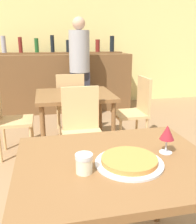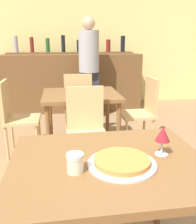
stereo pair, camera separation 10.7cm
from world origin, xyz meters
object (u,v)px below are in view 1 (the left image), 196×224
(chair_far_side_front, at_px, (82,126))
(cheese_shaker, at_px, (84,163))
(chair_far_side_back, at_px, (70,100))
(chair_far_side_right, at_px, (136,107))
(person_standing, at_px, (80,65))
(pizza_tray, at_px, (129,161))
(wine_glass, at_px, (167,133))
(chair_far_side_left, at_px, (7,115))

(chair_far_side_front, xyz_separation_m, cheese_shaker, (-0.19, -1.30, 0.28))
(chair_far_side_back, bearing_deg, chair_far_side_right, 144.30)
(cheese_shaker, xyz_separation_m, person_standing, (0.44, 3.17, 0.13))
(chair_far_side_front, distance_m, pizza_tray, 1.30)
(cheese_shaker, distance_m, wine_glass, 0.49)
(chair_far_side_front, xyz_separation_m, person_standing, (0.25, 1.87, 0.41))
(chair_far_side_right, bearing_deg, pizza_tray, -21.89)
(chair_far_side_front, relative_size, chair_far_side_left, 1.00)
(chair_far_side_left, xyz_separation_m, chair_far_side_right, (1.57, 0.00, 0.00))
(person_standing, xyz_separation_m, wine_glass, (0.03, -3.06, -0.06))
(pizza_tray, xyz_separation_m, cheese_shaker, (-0.23, -0.03, 0.03))
(chair_far_side_front, bearing_deg, wine_glass, -76.35)
(chair_far_side_back, bearing_deg, pizza_tray, 91.11)
(chair_far_side_front, distance_m, cheese_shaker, 1.34)
(chair_far_side_left, xyz_separation_m, cheese_shaker, (0.60, -1.86, 0.28))
(chair_far_side_right, height_order, cheese_shaker, chair_far_side_right)
(chair_far_side_left, relative_size, wine_glass, 5.59)
(chair_far_side_right, xyz_separation_m, cheese_shaker, (-0.97, -1.86, 0.28))
(pizza_tray, distance_m, wine_glass, 0.27)
(pizza_tray, bearing_deg, cheese_shaker, -172.36)
(chair_far_side_left, bearing_deg, chair_far_side_front, -125.70)
(chair_far_side_front, relative_size, wine_glass, 5.59)
(chair_far_side_right, relative_size, wine_glass, 5.59)
(chair_far_side_left, bearing_deg, chair_far_side_right, -90.00)
(chair_far_side_left, relative_size, pizza_tray, 2.59)
(person_standing, bearing_deg, cheese_shaker, -97.88)
(chair_far_side_back, xyz_separation_m, chair_far_side_left, (-0.78, -0.56, 0.00))
(chair_far_side_left, height_order, chair_far_side_right, same)
(pizza_tray, height_order, cheese_shaker, cheese_shaker)
(cheese_shaker, bearing_deg, chair_far_side_front, 81.87)
(chair_far_side_left, relative_size, cheese_shaker, 9.55)
(wine_glass, bearing_deg, cheese_shaker, -166.22)
(chair_far_side_front, bearing_deg, chair_far_side_right, 35.70)
(cheese_shaker, bearing_deg, wine_glass, 13.78)
(chair_far_side_front, height_order, person_standing, person_standing)
(pizza_tray, height_order, wine_glass, wine_glass)
(chair_far_side_back, relative_size, wine_glass, 5.59)
(chair_far_side_front, height_order, chair_far_side_left, same)
(chair_far_side_front, distance_m, wine_glass, 1.27)
(chair_far_side_front, bearing_deg, person_standing, 82.30)
(cheese_shaker, xyz_separation_m, wine_glass, (0.47, 0.12, 0.07))
(chair_far_side_left, relative_size, person_standing, 0.53)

